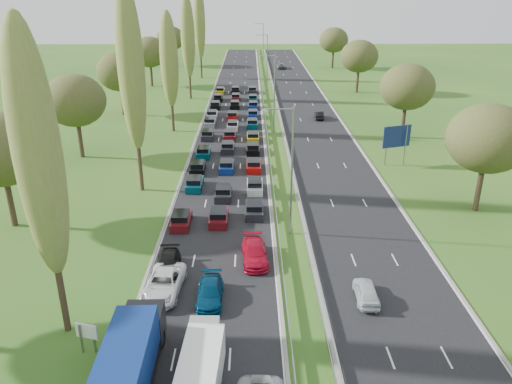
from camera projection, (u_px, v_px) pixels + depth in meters
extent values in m
plane|color=#27591B|center=(273.00, 129.00, 80.87)|extent=(260.00, 260.00, 0.00)
cube|color=black|center=(232.00, 125.00, 83.12)|extent=(10.50, 215.00, 0.04)
cube|color=black|center=(313.00, 125.00, 83.25)|extent=(10.50, 215.00, 0.04)
cube|color=gray|center=(266.00, 122.00, 82.96)|extent=(0.06, 215.00, 0.32)
cube|color=gray|center=(280.00, 122.00, 82.98)|extent=(0.06, 215.00, 0.32)
cylinder|color=gray|center=(292.00, 173.00, 44.38)|extent=(0.18, 0.18, 12.00)
cylinder|color=gray|center=(274.00, 95.00, 76.73)|extent=(0.18, 0.18, 12.00)
cylinder|color=gray|center=(267.00, 63.00, 109.09)|extent=(0.18, 0.18, 12.00)
cylinder|color=gray|center=(263.00, 45.00, 141.44)|extent=(0.18, 0.18, 12.00)
cylinder|color=#2D2116|center=(60.00, 284.00, 32.20)|extent=(0.44, 0.44, 7.20)
ellipsoid|color=olive|center=(38.00, 154.00, 28.84)|extent=(2.80, 2.80, 16.00)
cylinder|color=#2D2116|center=(139.00, 157.00, 55.17)|extent=(0.44, 0.44, 7.92)
ellipsoid|color=olive|center=(131.00, 68.00, 51.48)|extent=(2.80, 2.80, 17.60)
cylinder|color=#2D2116|center=(172.00, 111.00, 78.55)|extent=(0.44, 0.44, 6.48)
ellipsoid|color=olive|center=(169.00, 60.00, 75.53)|extent=(2.80, 2.80, 14.40)
cylinder|color=#2D2116|center=(190.00, 81.00, 101.53)|extent=(0.44, 0.44, 7.20)
ellipsoid|color=olive|center=(188.00, 36.00, 98.17)|extent=(2.80, 2.80, 16.00)
cylinder|color=#2D2116|center=(201.00, 62.00, 124.50)|extent=(0.44, 0.44, 7.92)
ellipsoid|color=olive|center=(199.00, 21.00, 120.80)|extent=(2.80, 2.80, 17.60)
cylinder|color=#2D2116|center=(11.00, 202.00, 47.33)|extent=(0.56, 0.56, 4.84)
ellipsoid|color=#38471E|center=(0.00, 149.00, 45.32)|extent=(8.00, 8.00, 6.80)
cylinder|color=#2D2116|center=(80.00, 140.00, 66.75)|extent=(0.56, 0.56, 4.84)
ellipsoid|color=#38471E|center=(75.00, 100.00, 64.73)|extent=(8.00, 8.00, 6.80)
cylinder|color=#2D2116|center=(123.00, 101.00, 88.93)|extent=(0.56, 0.56, 4.84)
ellipsoid|color=#38471E|center=(120.00, 71.00, 86.92)|extent=(8.00, 8.00, 6.80)
cylinder|color=#2D2116|center=(151.00, 76.00, 114.81)|extent=(0.56, 0.56, 4.84)
ellipsoid|color=#38471E|center=(150.00, 52.00, 112.80)|extent=(8.00, 8.00, 6.80)
cylinder|color=#2D2116|center=(172.00, 57.00, 144.39)|extent=(0.56, 0.56, 4.84)
ellipsoid|color=#38471E|center=(171.00, 38.00, 142.38)|extent=(8.00, 8.00, 6.80)
cylinder|color=#2D2116|center=(479.00, 189.00, 50.56)|extent=(0.56, 0.56, 4.84)
ellipsoid|color=#38471E|center=(488.00, 138.00, 48.55)|extent=(8.00, 8.00, 6.80)
cylinder|color=#2D2116|center=(403.00, 122.00, 75.52)|extent=(0.56, 0.56, 4.84)
ellipsoid|color=#38471E|center=(407.00, 87.00, 73.51)|extent=(8.00, 8.00, 6.80)
cylinder|color=#2D2116|center=(357.00, 81.00, 107.87)|extent=(0.56, 0.56, 4.84)
ellipsoid|color=#38471E|center=(359.00, 56.00, 105.86)|extent=(8.00, 8.00, 6.80)
cylinder|color=#2D2116|center=(333.00, 59.00, 140.22)|extent=(0.56, 0.56, 4.84)
ellipsoid|color=#38471E|center=(334.00, 40.00, 138.21)|extent=(8.00, 8.00, 6.80)
cube|color=#590F14|center=(181.00, 221.00, 48.14)|extent=(1.75, 4.00, 0.80)
cube|color=#053F4C|center=(195.00, 185.00, 56.98)|extent=(1.75, 4.00, 0.80)
cube|color=black|center=(198.00, 168.00, 62.03)|extent=(1.75, 4.00, 0.80)
cube|color=#053F4C|center=(204.00, 153.00, 67.72)|extent=(1.75, 4.00, 0.80)
cube|color=black|center=(208.00, 136.00, 75.63)|extent=(1.75, 4.00, 0.80)
cube|color=slate|center=(210.00, 123.00, 82.61)|extent=(1.75, 4.00, 0.80)
cube|color=silver|center=(212.00, 115.00, 87.54)|extent=(1.75, 4.00, 0.80)
cube|color=black|center=(215.00, 106.00, 94.51)|extent=(1.75, 4.00, 0.80)
cube|color=black|center=(218.00, 99.00, 100.66)|extent=(1.75, 4.00, 0.80)
cube|color=#BF990C|center=(220.00, 91.00, 107.55)|extent=(1.75, 4.00, 0.80)
cube|color=#590F14|center=(219.00, 218.00, 48.76)|extent=(1.75, 4.00, 0.80)
cube|color=black|center=(223.00, 194.00, 54.49)|extent=(1.75, 4.00, 0.80)
cube|color=navy|center=(227.00, 167.00, 62.54)|extent=(1.75, 4.00, 0.80)
cube|color=black|center=(228.00, 148.00, 69.86)|extent=(1.75, 4.00, 0.80)
cube|color=#590F14|center=(230.00, 136.00, 75.54)|extent=(1.75, 4.00, 0.80)
cube|color=silver|center=(233.00, 126.00, 80.68)|extent=(1.75, 4.00, 0.80)
cube|color=#A50C0A|center=(232.00, 117.00, 86.74)|extent=(1.75, 4.00, 0.80)
cube|color=black|center=(235.00, 106.00, 94.85)|extent=(1.75, 4.00, 0.80)
cube|color=#590F14|center=(236.00, 98.00, 101.31)|extent=(1.75, 4.00, 0.80)
cube|color=black|center=(235.00, 91.00, 108.38)|extent=(1.75, 4.00, 0.80)
cube|color=black|center=(254.00, 210.00, 50.41)|extent=(1.75, 4.00, 0.80)
cube|color=silver|center=(255.00, 187.00, 56.24)|extent=(1.75, 4.00, 0.80)
cube|color=#A50C0A|center=(254.00, 166.00, 62.75)|extent=(1.75, 4.00, 0.80)
cube|color=black|center=(253.00, 149.00, 69.28)|extent=(1.75, 4.00, 0.80)
cube|color=#BF990C|center=(253.00, 138.00, 74.46)|extent=(1.75, 4.00, 0.80)
cube|color=#053F4C|center=(252.00, 124.00, 81.98)|extent=(1.75, 4.00, 0.80)
cube|color=navy|center=(253.00, 115.00, 87.90)|extent=(1.75, 4.00, 0.80)
cube|color=navy|center=(253.00, 106.00, 94.40)|extent=(1.75, 4.00, 0.80)
cube|color=#053F4C|center=(253.00, 99.00, 100.17)|extent=(1.75, 4.00, 0.80)
cube|color=black|center=(252.00, 91.00, 108.26)|extent=(1.75, 4.00, 0.80)
imported|color=white|center=(164.00, 284.00, 37.33)|extent=(3.03, 5.81, 1.56)
imported|color=black|center=(168.00, 265.00, 40.02)|extent=(2.16, 4.83, 1.37)
imported|color=#053352|center=(210.00, 292.00, 36.44)|extent=(1.89, 4.60, 1.33)
imported|color=#B00A24|center=(255.00, 253.00, 41.74)|extent=(2.40, 5.20, 1.47)
imported|color=silver|center=(366.00, 292.00, 36.51)|extent=(1.76, 4.01, 1.35)
imported|color=black|center=(319.00, 115.00, 86.88)|extent=(1.63, 4.15, 1.35)
imported|color=slate|center=(281.00, 66.00, 140.41)|extent=(2.39, 5.06, 1.40)
cube|color=black|center=(135.00, 371.00, 28.93)|extent=(2.34, 8.78, 0.50)
cube|color=navy|center=(127.00, 360.00, 27.26)|extent=(2.44, 6.64, 2.51)
cube|color=black|center=(145.00, 324.00, 31.67)|extent=(2.38, 2.15, 2.20)
cylinder|color=black|center=(146.00, 338.00, 31.95)|extent=(2.05, 1.00, 1.00)
cube|color=white|center=(201.00, 352.00, 30.01)|extent=(1.88, 4.70, 1.88)
cube|color=black|center=(204.00, 331.00, 31.96)|extent=(1.83, 0.75, 1.51)
cylinder|color=black|center=(191.00, 345.00, 31.65)|extent=(0.24, 0.64, 0.64)
cylinder|color=black|center=(213.00, 379.00, 28.88)|extent=(0.24, 0.64, 0.64)
cube|color=white|center=(201.00, 370.00, 28.35)|extent=(2.24, 5.60, 2.24)
cube|color=black|center=(205.00, 343.00, 30.67)|extent=(2.18, 0.90, 1.79)
cylinder|color=black|center=(188.00, 360.00, 30.30)|extent=(0.28, 0.76, 0.76)
cylinder|color=gray|center=(81.00, 338.00, 31.13)|extent=(0.16, 0.16, 2.10)
cylinder|color=gray|center=(94.00, 338.00, 31.13)|extent=(0.16, 0.16, 2.10)
cube|color=silver|center=(86.00, 331.00, 30.92)|extent=(1.47, 0.51, 1.00)
cylinder|color=gray|center=(387.00, 146.00, 63.62)|extent=(0.16, 0.16, 5.20)
cylinder|color=gray|center=(405.00, 146.00, 63.64)|extent=(0.16, 0.16, 5.20)
cube|color=navy|center=(397.00, 136.00, 63.17)|extent=(3.81, 1.41, 2.80)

